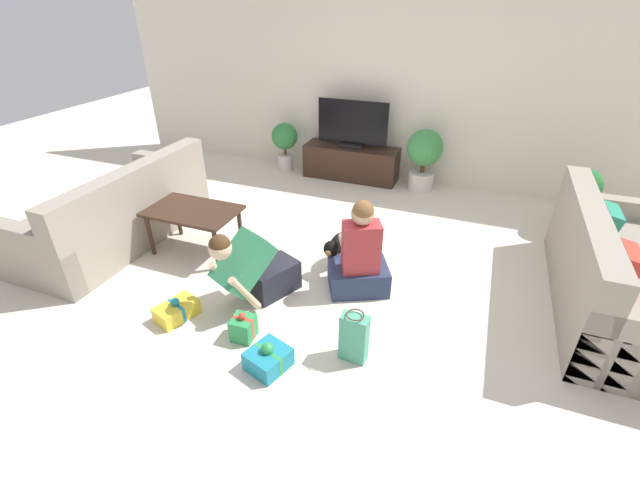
{
  "coord_description": "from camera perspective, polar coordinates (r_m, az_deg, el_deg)",
  "views": [
    {
      "loc": [
        1.12,
        -3.27,
        2.38
      ],
      "look_at": [
        -0.07,
        -0.21,
        0.45
      ],
      "focal_mm": 24.0,
      "sensor_mm": 36.0,
      "label": 1
    }
  ],
  "objects": [
    {
      "name": "ground_plane",
      "position": [
        4.2,
        1.91,
        -4.15
      ],
      "size": [
        16.0,
        16.0,
        0.0
      ],
      "primitive_type": "plane",
      "color": "beige"
    },
    {
      "name": "person_kneeling",
      "position": [
        3.68,
        -8.83,
        -3.79
      ],
      "size": [
        0.6,
        0.82,
        0.77
      ],
      "rotation": [
        0.0,
        0.0,
        -0.44
      ],
      "color": "#23232D",
      "rests_on": "ground_plane"
    },
    {
      "name": "dog",
      "position": [
        4.14,
        2.38,
        -0.72
      ],
      "size": [
        0.19,
        0.53,
        0.36
      ],
      "rotation": [
        0.0,
        0.0,
        6.2
      ],
      "color": "black",
      "rests_on": "ground_plane"
    },
    {
      "name": "sofa_right",
      "position": [
        4.35,
        34.78,
        -4.13
      ],
      "size": [
        0.95,
        2.09,
        0.87
      ],
      "rotation": [
        0.0,
        0.0,
        1.57
      ],
      "color": "gray",
      "rests_on": "ground_plane"
    },
    {
      "name": "gift_box_a",
      "position": [
        3.46,
        -10.18,
        -11.43
      ],
      "size": [
        0.18,
        0.19,
        0.24
      ],
      "rotation": [
        0.0,
        0.0,
        0.05
      ],
      "color": "#2D934C",
      "rests_on": "ground_plane"
    },
    {
      "name": "person_sitting",
      "position": [
        3.79,
        5.3,
        -2.52
      ],
      "size": [
        0.64,
        0.61,
        0.91
      ],
      "rotation": [
        0.0,
        0.0,
        3.59
      ],
      "color": "#283351",
      "rests_on": "ground_plane"
    },
    {
      "name": "gift_bag_a",
      "position": [
        3.19,
        4.56,
        -12.81
      ],
      "size": [
        0.21,
        0.14,
        0.42
      ],
      "rotation": [
        0.0,
        0.0,
        -0.06
      ],
      "color": "#4CA384",
      "rests_on": "ground_plane"
    },
    {
      "name": "tv",
      "position": [
        6.09,
        4.34,
        14.83
      ],
      "size": [
        0.99,
        0.2,
        0.64
      ],
      "color": "black",
      "rests_on": "tv_console"
    },
    {
      "name": "potted_plant_back_left",
      "position": [
        6.49,
        -4.72,
        13.0
      ],
      "size": [
        0.38,
        0.38,
        0.71
      ],
      "color": "beige",
      "rests_on": "ground_plane"
    },
    {
      "name": "potted_plant_back_right",
      "position": [
        5.92,
        13.69,
        10.96
      ],
      "size": [
        0.47,
        0.47,
        0.82
      ],
      "color": "beige",
      "rests_on": "ground_plane"
    },
    {
      "name": "sofa_left",
      "position": [
        5.06,
        -25.36,
        3.12
      ],
      "size": [
        0.95,
        2.09,
        0.87
      ],
      "rotation": [
        0.0,
        0.0,
        -1.57
      ],
      "color": "gray",
      "rests_on": "ground_plane"
    },
    {
      "name": "gift_box_b",
      "position": [
        3.8,
        -18.56,
        -8.88
      ],
      "size": [
        0.3,
        0.39,
        0.2
      ],
      "rotation": [
        0.0,
        0.0,
        -0.32
      ],
      "color": "yellow",
      "rests_on": "ground_plane"
    },
    {
      "name": "gift_box_c",
      "position": [
        3.22,
        -6.92,
        -15.4
      ],
      "size": [
        0.33,
        0.35,
        0.22
      ],
      "rotation": [
        0.0,
        0.0,
        -0.31
      ],
      "color": "teal",
      "rests_on": "ground_plane"
    },
    {
      "name": "potted_plant_corner_right",
      "position": [
        5.48,
        31.4,
        5.16
      ],
      "size": [
        0.38,
        0.38,
        0.74
      ],
      "color": "#A36042",
      "rests_on": "ground_plane"
    },
    {
      "name": "wall_back",
      "position": [
        6.1,
        10.95,
        19.73
      ],
      "size": [
        8.4,
        0.06,
        2.6
      ],
      "color": "silver",
      "rests_on": "ground_plane"
    },
    {
      "name": "tv_console",
      "position": [
        6.25,
        4.15,
        10.27
      ],
      "size": [
        1.33,
        0.42,
        0.47
      ],
      "color": "#382319",
      "rests_on": "ground_plane"
    },
    {
      "name": "coffee_table",
      "position": [
        4.49,
        -16.58,
        3.24
      ],
      "size": [
        0.91,
        0.57,
        0.48
      ],
      "color": "#382319",
      "rests_on": "ground_plane"
    }
  ]
}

